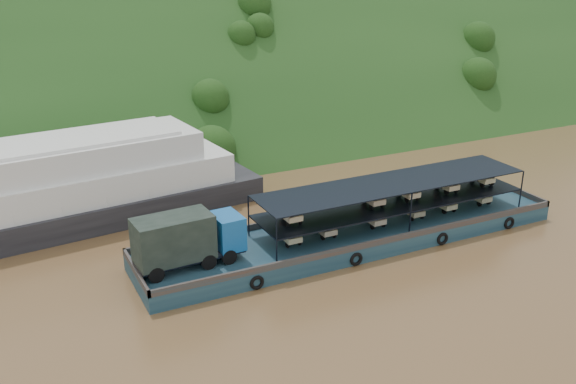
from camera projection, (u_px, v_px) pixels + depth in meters
name	position (u px, v px, depth m)	size (l,w,h in m)	color
ground	(326.00, 236.00, 52.30)	(160.00, 160.00, 0.00)	brown
hillside	(188.00, 131.00, 82.45)	(140.00, 28.00, 28.00)	#183915
cargo_barge	(335.00, 232.00, 50.00)	(35.00, 7.18, 5.08)	#122B3F
passenger_ferry	(49.00, 190.00, 53.47)	(36.90, 12.86, 7.32)	black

